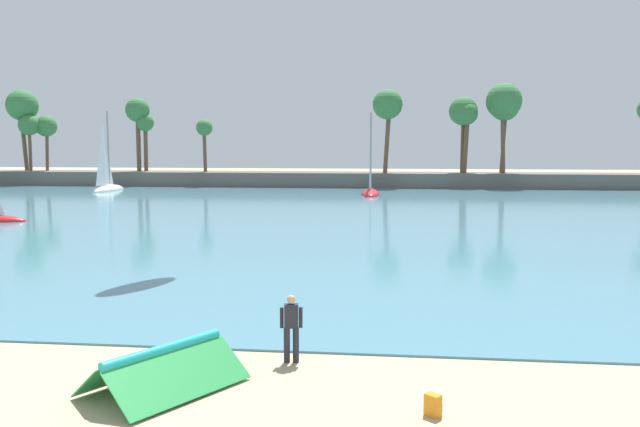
% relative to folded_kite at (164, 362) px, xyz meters
% --- Properties ---
extents(sea, '(220.00, 103.31, 0.06)m').
position_rel_folded_kite_xyz_m(sea, '(0.69, 54.39, -0.59)').
color(sea, teal).
rests_on(sea, ground).
extents(palm_headland, '(100.43, 6.00, 12.38)m').
position_rel_folded_kite_xyz_m(palm_headland, '(2.06, 66.20, 3.06)').
color(palm_headland, '#605B54').
rests_on(palm_headland, ground).
extents(folded_kite, '(3.47, 3.80, 0.95)m').
position_rel_folded_kite_xyz_m(folded_kite, '(0.00, 0.00, 0.00)').
color(folded_kite, green).
rests_on(folded_kite, ground).
extents(person_at_waterline, '(0.54, 0.26, 1.67)m').
position_rel_folded_kite_xyz_m(person_at_waterline, '(2.45, 2.04, 0.28)').
color(person_at_waterline, '#23232D').
rests_on(person_at_waterline, ground).
extents(backpack_spare, '(0.37, 0.37, 0.44)m').
position_rel_folded_kite_xyz_m(backpack_spare, '(5.69, -0.73, -0.41)').
color(backpack_spare, orange).
rests_on(backpack_spare, ground).
extents(sailboat_near_shore, '(2.20, 6.27, 8.96)m').
position_rel_folded_kite_xyz_m(sailboat_near_shore, '(2.49, 53.55, 0.25)').
color(sailboat_near_shore, red).
rests_on(sailboat_near_shore, sea).
extents(sailboat_far_left, '(2.16, 6.58, 9.46)m').
position_rel_folded_kite_xyz_m(sailboat_far_left, '(-26.86, 56.01, 0.30)').
color(sailboat_far_left, white).
rests_on(sailboat_far_left, sea).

